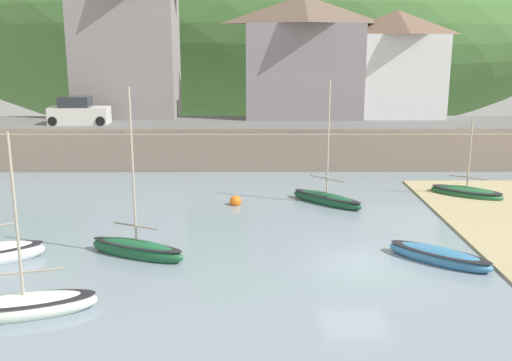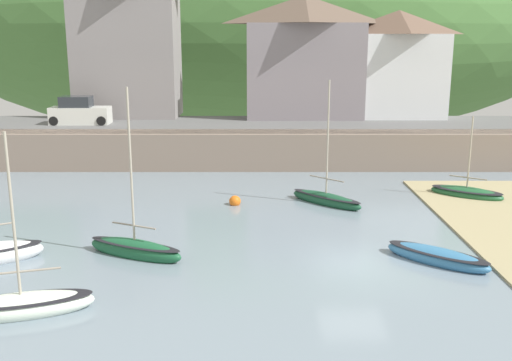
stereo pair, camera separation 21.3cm
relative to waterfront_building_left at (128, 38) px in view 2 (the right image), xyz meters
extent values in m
cube|color=gray|center=(13.52, -25.20, -8.33)|extent=(48.00, 40.00, 0.06)
cube|color=gray|center=(13.52, -8.20, -7.10)|extent=(48.00, 2.40, 2.40)
cube|color=#606060|center=(13.52, -4.50, -5.95)|extent=(48.00, 9.00, 0.10)
ellipsoid|color=#48773A|center=(9.82, 30.00, 1.41)|extent=(80.00, 44.00, 27.73)
cube|color=gray|center=(0.00, 0.00, -1.21)|extent=(7.68, 4.76, 9.38)
cube|color=gray|center=(13.50, 0.00, -2.40)|extent=(8.65, 5.78, 6.99)
pyramid|color=brown|center=(13.50, 0.00, 2.13)|extent=(8.95, 6.08, 2.08)
cube|color=silver|center=(20.64, 0.00, -2.79)|extent=(6.79, 5.26, 6.21)
pyramid|color=brown|center=(20.64, 0.00, 1.20)|extent=(7.09, 5.56, 1.76)
ellipsoid|color=#1C5A35|center=(5.13, -24.34, -8.06)|extent=(4.17, 2.57, 0.88)
ellipsoid|color=black|center=(5.13, -24.34, -7.81)|extent=(4.09, 2.52, 0.12)
cylinder|color=#B2A893|center=(5.13, -24.34, -4.69)|extent=(0.09, 0.09, 5.84)
cylinder|color=gray|center=(5.13, -24.34, -7.06)|extent=(1.85, 0.90, 0.07)
ellipsoid|color=#1A4F32|center=(13.42, -16.86, -8.09)|extent=(3.72, 3.62, 0.75)
ellipsoid|color=black|center=(13.42, -16.86, -7.89)|extent=(3.64, 3.55, 0.12)
cylinder|color=#B2A893|center=(13.42, -16.86, -4.86)|extent=(0.09, 0.09, 5.71)
cylinder|color=gray|center=(13.42, -16.86, -6.97)|extent=(1.59, 1.54, 0.07)
ellipsoid|color=white|center=(2.66, -29.30, -8.07)|extent=(4.50, 2.40, 0.84)
ellipsoid|color=black|center=(2.66, -29.30, -7.83)|extent=(4.41, 2.35, 0.12)
cylinder|color=#B2A893|center=(2.66, -29.30, -5.15)|extent=(0.09, 0.09, 5.00)
cylinder|color=gray|center=(2.66, -29.30, -6.92)|extent=(2.38, 0.74, 0.07)
ellipsoid|color=teal|center=(16.68, -25.01, -8.09)|extent=(3.83, 3.47, 0.74)
ellipsoid|color=black|center=(16.68, -25.01, -7.89)|extent=(3.75, 3.40, 0.12)
ellipsoid|color=#205B32|center=(21.09, -15.54, -8.10)|extent=(3.93, 3.29, 0.72)
ellipsoid|color=black|center=(21.09, -15.54, -7.90)|extent=(3.85, 3.23, 0.12)
cylinder|color=#B2A893|center=(21.09, -15.54, -5.85)|extent=(0.09, 0.09, 3.78)
cylinder|color=gray|center=(21.09, -15.54, -7.22)|extent=(1.66, 1.16, 0.07)
cube|color=silver|center=(-2.56, -4.50, -5.30)|extent=(4.13, 1.77, 1.20)
cube|color=#282D33|center=(-2.81, -4.50, -4.35)|extent=(2.13, 1.54, 0.80)
cylinder|color=black|center=(-0.91, -3.70, -5.58)|extent=(0.64, 0.22, 0.64)
cylinder|color=black|center=(-0.91, -5.30, -5.58)|extent=(0.64, 0.22, 0.64)
cylinder|color=black|center=(-4.21, -3.70, -5.58)|extent=(0.64, 0.22, 0.64)
cylinder|color=black|center=(-4.21, -5.30, -5.58)|extent=(0.64, 0.22, 0.64)
sphere|color=orange|center=(8.76, -17.01, -8.12)|extent=(0.59, 0.59, 0.59)
camera|label=1|loc=(9.62, -45.89, -0.11)|focal=41.26mm
camera|label=2|loc=(9.83, -45.89, -0.11)|focal=41.26mm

